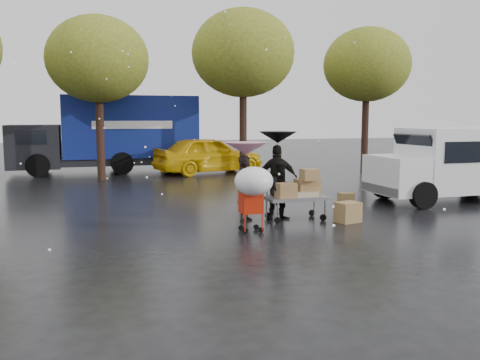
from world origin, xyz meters
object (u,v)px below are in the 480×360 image
object	(u,v)px
person_black	(277,179)
white_van	(455,163)
person_pink	(246,188)
yellow_taxi	(209,155)
shopping_cart	(253,185)
vendor_cart	(299,191)
blue_truck	(112,134)

from	to	relation	value
person_black	white_van	bearing A→B (deg)	-156.84
person_pink	yellow_taxi	bearing A→B (deg)	32.92
person_pink	yellow_taxi	world-z (taller)	yellow_taxi
shopping_cart	person_pink	bearing A→B (deg)	78.86
person_black	shopping_cart	world-z (taller)	person_black
person_black	white_van	xyz separation A→B (m)	(5.88, 0.29, 0.26)
person_black	vendor_cart	xyz separation A→B (m)	(0.16, -1.03, -0.18)
person_black	vendor_cart	bearing A→B (deg)	119.24
shopping_cart	yellow_taxi	world-z (taller)	yellow_taxi
vendor_cart	yellow_taxi	world-z (taller)	yellow_taxi
vendor_cart	white_van	xyz separation A→B (m)	(5.72, 1.32, 0.43)
blue_truck	vendor_cart	bearing A→B (deg)	-73.66
person_pink	white_van	bearing A→B (deg)	-39.47
vendor_cart	blue_truck	xyz separation A→B (m)	(-3.75, 12.79, 1.03)
person_black	yellow_taxi	distance (m)	9.89
white_van	yellow_taxi	world-z (taller)	white_van
shopping_cart	white_van	distance (m)	7.66
blue_truck	shopping_cart	bearing A→B (deg)	-81.00
shopping_cart	white_van	xyz separation A→B (m)	(7.27, 2.41, 0.10)
vendor_cart	white_van	distance (m)	5.89
vendor_cart	shopping_cart	world-z (taller)	shopping_cart
vendor_cart	white_van	world-z (taller)	white_van
person_black	yellow_taxi	xyz separation A→B (m)	(0.52, 9.88, -0.06)
white_van	blue_truck	distance (m)	14.88
blue_truck	yellow_taxi	bearing A→B (deg)	-24.59
person_black	yellow_taxi	size ratio (longest dim) A/B	0.36
person_pink	yellow_taxi	distance (m)	10.80
white_van	yellow_taxi	size ratio (longest dim) A/B	0.99
person_black	yellow_taxi	world-z (taller)	person_black
white_van	blue_truck	xyz separation A→B (m)	(-9.47, 11.46, 0.60)
vendor_cart	white_van	size ratio (longest dim) A/B	0.31
blue_truck	yellow_taxi	size ratio (longest dim) A/B	1.68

